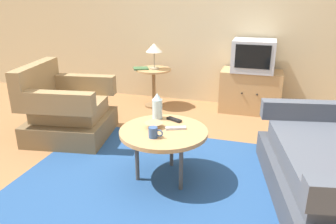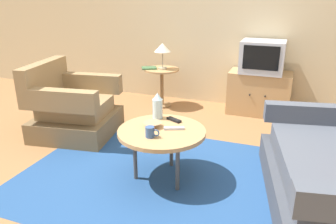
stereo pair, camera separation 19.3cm
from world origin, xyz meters
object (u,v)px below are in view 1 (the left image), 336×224
table_lamp (154,49)px  tv_remote_dark (174,120)px  armchair (66,112)px  tv_stand (250,91)px  bowl (154,125)px  tv_remote_silver (176,128)px  television (253,56)px  coffee_table (164,134)px  book (141,68)px  vase (157,106)px  mug (154,132)px  side_table (154,79)px

table_lamp → tv_remote_dark: size_ratio=2.29×
armchair → tv_stand: 2.49m
armchair → tv_remote_dark: armchair is taller
bowl → tv_remote_silver: bowl is taller
television → armchair: bearing=-143.6°
coffee_table → book: bearing=116.7°
table_lamp → coffee_table: bearing=-68.8°
vase → mug: (0.11, -0.42, -0.07)m
coffee_table → mug: 0.19m
tv_stand → book: tv_stand is taller
vase → bowl: size_ratio=1.52×
television → tv_remote_silver: size_ratio=3.04×
mug → vase: bearing=104.4°
television → tv_remote_silver: bearing=-104.9°
mug → tv_stand: bearing=73.5°
book → bowl: bearing=-93.1°
armchair → television: (1.99, 1.47, 0.50)m
tv_remote_dark → book: size_ratio=0.62×
side_table → tv_stand: bearing=7.5°
armchair → table_lamp: 1.55m
television → book: bearing=-171.6°
tv_stand → tv_remote_dark: tv_stand is taller
coffee_table → bowl: bowl is taller
tv_stand → vase: 1.98m
coffee_table → tv_remote_dark: 0.24m
vase → table_lamp: bearing=109.9°
tv_stand → television: television is taller
vase → tv_remote_dark: 0.20m
vase → tv_remote_silver: vase is taller
television → tv_remote_dark: (-0.60, -1.80, -0.31)m
mug → coffee_table: bearing=79.9°
side_table → vase: (0.60, -1.62, 0.19)m
television → mug: television is taller
bowl → tv_remote_silver: 0.20m
mug → tv_remote_silver: bearing=59.9°
tv_stand → tv_remote_dark: bearing=-108.2°
vase → television: bearing=66.8°
side_table → tv_remote_dark: (0.77, -1.64, 0.08)m
television → tv_remote_dark: size_ratio=3.48×
coffee_table → tv_remote_dark: (0.03, 0.24, 0.05)m
tv_remote_dark → mug: bearing=107.8°
coffee_table → book: size_ratio=2.99×
table_lamp → tv_remote_silver: bearing=-65.7°
mug → table_lamp: bearing=108.8°
tv_remote_dark → tv_remote_silver: bearing=135.8°
armchair → tv_stand: (1.99, 1.49, -0.01)m
coffee_table → table_lamp: table_lamp is taller
tv_remote_dark → table_lamp: bearing=-39.0°
coffee_table → mug: (-0.03, -0.17, 0.08)m
armchair → tv_remote_dark: size_ratio=6.23×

